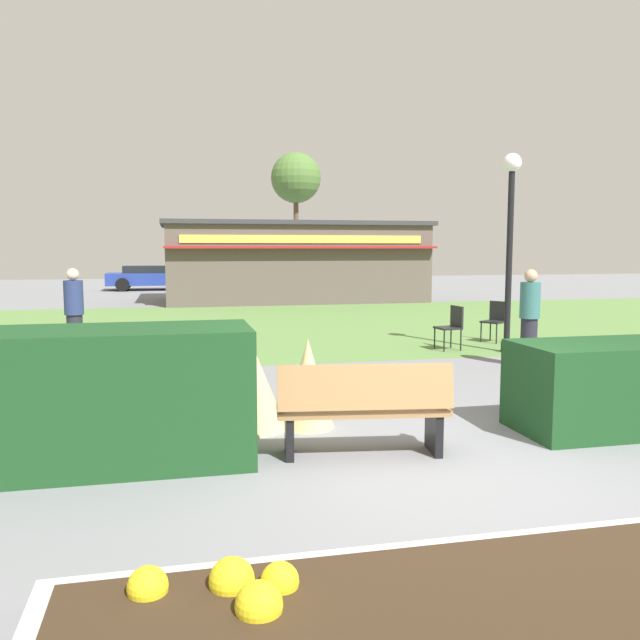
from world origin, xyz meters
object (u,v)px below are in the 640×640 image
object	(u,v)px
lamppost_mid	(510,227)
tree_right_bg	(296,179)
cafe_chair_east	(496,318)
parked_car_west_slot	(151,277)
park_bench	(363,409)
person_strolling	(74,314)
trash_bin	(88,427)
food_kiosk	(292,261)
person_standing	(529,318)
cafe_chair_west	(452,324)

from	to	relation	value
lamppost_mid	tree_right_bg	xyz separation A→B (m)	(0.42, 24.77, 3.43)
cafe_chair_east	parked_car_west_slot	distance (m)	21.57
park_bench	person_strolling	size ratio (longest dim) A/B	1.04
trash_bin	parked_car_west_slot	bearing A→B (deg)	90.55
trash_bin	cafe_chair_east	xyz separation A→B (m)	(7.68, 6.82, 0.12)
trash_bin	food_kiosk	size ratio (longest dim) A/B	0.08
trash_bin	parked_car_west_slot	xyz separation A→B (m)	(-0.26, 26.87, 0.23)
trash_bin	person_standing	size ratio (longest dim) A/B	0.49
person_strolling	parked_car_west_slot	xyz separation A→B (m)	(0.71, 20.58, -0.22)
cafe_chair_west	cafe_chair_east	xyz separation A→B (m)	(1.41, 0.83, 0.00)
cafe_chair_east	park_bench	bearing A→B (deg)	-126.12
food_kiosk	tree_right_bg	world-z (taller)	tree_right_bg
park_bench	tree_right_bg	distance (m)	31.27
person_standing	cafe_chair_east	bearing A→B (deg)	-76.51
trash_bin	cafe_chair_east	world-z (taller)	cafe_chair_east
trash_bin	tree_right_bg	distance (m)	31.66
cafe_chair_west	person_standing	xyz separation A→B (m)	(0.50, -2.08, 0.33)
lamppost_mid	cafe_chair_east	world-z (taller)	lamppost_mid
park_bench	cafe_chair_west	bearing A→B (deg)	59.07
person_strolling	tree_right_bg	world-z (taller)	tree_right_bg
tree_right_bg	food_kiosk	bearing A→B (deg)	-101.41
person_standing	parked_car_west_slot	bearing A→B (deg)	-42.10
food_kiosk	tree_right_bg	distance (m)	12.04
lamppost_mid	person_strolling	xyz separation A→B (m)	(-8.18, 0.82, -1.59)
tree_right_bg	person_strolling	bearing A→B (deg)	-109.75
park_bench	cafe_chair_west	xyz separation A→B (m)	(3.68, 6.13, 0.05)
cafe_chair_east	person_strolling	size ratio (longest dim) A/B	0.53
cafe_chair_west	person_strolling	size ratio (longest dim) A/B	0.53
lamppost_mid	food_kiosk	distance (m)	13.91
food_kiosk	cafe_chair_west	distance (m)	13.31
park_bench	tree_right_bg	xyz separation A→B (m)	(5.04, 30.39, 5.40)
cafe_chair_west	person_standing	bearing A→B (deg)	-76.55
trash_bin	parked_car_west_slot	size ratio (longest dim) A/B	0.19
lamppost_mid	person_standing	world-z (taller)	lamppost_mid
park_bench	cafe_chair_east	bearing A→B (deg)	53.88
parked_car_west_slot	trash_bin	bearing A→B (deg)	-89.45
trash_bin	person_standing	world-z (taller)	person_standing
park_bench	trash_bin	distance (m)	2.60
park_bench	trash_bin	xyz separation A→B (m)	(-2.60, 0.15, -0.07)
food_kiosk	person_standing	distance (m)	15.40
cafe_chair_west	person_strolling	bearing A→B (deg)	177.55
lamppost_mid	cafe_chair_west	size ratio (longest dim) A/B	4.34
person_standing	tree_right_bg	world-z (taller)	tree_right_bg
park_bench	tree_right_bg	size ratio (longest dim) A/B	0.24
tree_right_bg	cafe_chair_east	bearing A→B (deg)	-89.88
food_kiosk	person_strolling	size ratio (longest dim) A/B	5.93
park_bench	person_strolling	bearing A→B (deg)	118.94
person_strolling	park_bench	bearing A→B (deg)	131.93
person_standing	trash_bin	bearing A→B (deg)	60.85
cafe_chair_east	tree_right_bg	distance (m)	24.03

